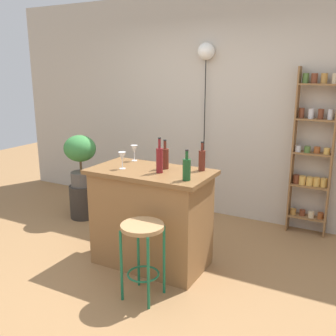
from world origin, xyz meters
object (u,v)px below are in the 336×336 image
(bar_stool, at_px, (143,243))
(wine_glass_center, at_px, (134,150))
(spice_shelf, at_px, (313,151))
(bottle_olive_oil, at_px, (187,169))
(potted_plant, at_px, (80,155))
(bottle_spirits_clear, at_px, (159,160))
(bottle_wine_red, at_px, (165,158))
(bottle_soda_blue, at_px, (202,160))
(plant_stool, at_px, (83,201))
(pendant_globe_light, at_px, (206,54))
(wine_glass_left, at_px, (122,157))

(bar_stool, xyz_separation_m, wine_glass_center, (-0.58, 0.79, 0.58))
(spice_shelf, distance_m, bottle_olive_oil, 1.83)
(spice_shelf, bearing_deg, bottle_olive_oil, -115.39)
(potted_plant, height_order, wine_glass_center, wine_glass_center)
(bottle_spirits_clear, bearing_deg, bottle_olive_oil, -17.80)
(bar_stool, bearing_deg, bottle_wine_red, 102.89)
(spice_shelf, height_order, bottle_soda_blue, spice_shelf)
(plant_stool, xyz_separation_m, bottle_spirits_clear, (1.53, -0.67, 0.87))
(wine_glass_center, xyz_separation_m, pendant_globe_light, (0.23, 1.29, 0.98))
(plant_stool, height_order, bottle_spirits_clear, bottle_spirits_clear)
(bottle_wine_red, bearing_deg, bottle_spirits_clear, -79.65)
(bottle_olive_oil, bearing_deg, bottle_wine_red, 143.68)
(bottle_olive_oil, xyz_separation_m, pendant_globe_light, (-0.56, 1.69, 1.00))
(bar_stool, height_order, plant_stool, bar_stool)
(potted_plant, distance_m, wine_glass_center, 1.16)
(potted_plant, bearing_deg, plant_stool, 180.00)
(bottle_soda_blue, distance_m, wine_glass_center, 0.77)
(bottle_olive_oil, bearing_deg, wine_glass_left, 175.16)
(bar_stool, distance_m, potted_plant, 2.06)
(plant_stool, relative_size, pendant_globe_light, 0.20)
(pendant_globe_light, bearing_deg, plant_stool, -145.06)
(wine_glass_center, bearing_deg, pendant_globe_light, 79.97)
(bottle_soda_blue, xyz_separation_m, wine_glass_center, (-0.77, 0.03, 0.01))
(bottle_soda_blue, relative_size, wine_glass_left, 1.69)
(plant_stool, relative_size, bottle_spirits_clear, 1.31)
(bar_stool, xyz_separation_m, spice_shelf, (0.99, 2.05, 0.49))
(bottle_soda_blue, height_order, pendant_globe_light, pendant_globe_light)
(plant_stool, height_order, bottle_olive_oil, bottle_olive_oil)
(spice_shelf, relative_size, pendant_globe_light, 0.87)
(potted_plant, height_order, bottle_soda_blue, bottle_soda_blue)
(spice_shelf, bearing_deg, bottle_soda_blue, -121.64)
(plant_stool, distance_m, potted_plant, 0.62)
(spice_shelf, distance_m, bottle_soda_blue, 1.52)
(spice_shelf, bearing_deg, potted_plant, -161.73)
(bar_stool, bearing_deg, bottle_soda_blue, 75.95)
(wine_glass_center, bearing_deg, spice_shelf, 38.70)
(pendant_globe_light, bearing_deg, wine_glass_center, -100.03)
(potted_plant, relative_size, bottle_spirits_clear, 2.00)
(wine_glass_left, bearing_deg, potted_plant, 148.05)
(bar_stool, bearing_deg, wine_glass_left, 137.74)
(bar_stool, xyz_separation_m, bottle_wine_red, (-0.15, 0.66, 0.57))
(plant_stool, relative_size, potted_plant, 0.66)
(bar_stool, relative_size, wine_glass_left, 4.01)
(potted_plant, relative_size, bottle_soda_blue, 2.37)
(spice_shelf, bearing_deg, bottle_spirits_clear, -125.63)
(bar_stool, height_order, bottle_spirits_clear, bottle_spirits_clear)
(spice_shelf, xyz_separation_m, wine_glass_left, (-1.49, -1.59, 0.09))
(bottle_soda_blue, bearing_deg, spice_shelf, 58.36)
(bar_stool, relative_size, bottle_olive_oil, 2.47)
(bottle_spirits_clear, relative_size, wine_glass_center, 2.00)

